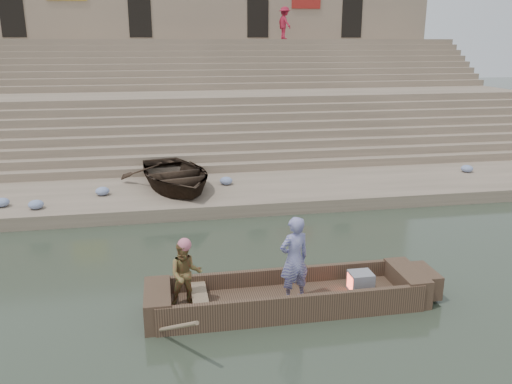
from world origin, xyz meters
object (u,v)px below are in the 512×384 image
object	(u,v)px
standing_man	(294,259)
pedestrian	(285,23)
television	(360,282)
rowing_man	(186,274)
main_rowboat	(287,302)
beached_rowboat	(175,175)

from	to	relation	value
standing_man	pedestrian	xyz separation A→B (m)	(5.00, 22.09, 5.02)
standing_man	television	distance (m)	1.58
rowing_man	television	bearing A→B (deg)	-1.12
main_rowboat	beached_rowboat	bearing A→B (deg)	104.03
rowing_man	beached_rowboat	bearing A→B (deg)	88.85
main_rowboat	television	bearing A→B (deg)	0.00
main_rowboat	standing_man	xyz separation A→B (m)	(0.09, -0.12, 0.97)
standing_man	main_rowboat	bearing A→B (deg)	-71.26
standing_man	television	world-z (taller)	standing_man
main_rowboat	pedestrian	distance (m)	23.33
main_rowboat	television	size ratio (longest dim) A/B	10.87
pedestrian	standing_man	bearing A→B (deg)	151.60
television	beached_rowboat	bearing A→B (deg)	113.97
main_rowboat	pedestrian	xyz separation A→B (m)	(5.09, 21.96, 6.00)
standing_man	pedestrian	bearing A→B (deg)	-119.38
standing_man	rowing_man	world-z (taller)	standing_man
main_rowboat	rowing_man	distance (m)	2.14
standing_man	beached_rowboat	bearing A→B (deg)	-92.22
main_rowboat	rowing_man	bearing A→B (deg)	179.40
main_rowboat	standing_man	distance (m)	0.99
main_rowboat	beached_rowboat	distance (m)	8.07
standing_man	beached_rowboat	distance (m)	8.18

